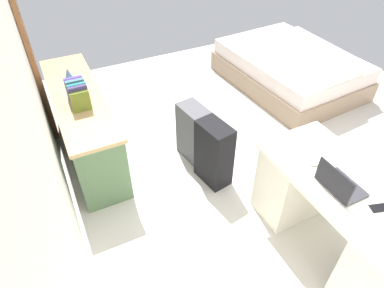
% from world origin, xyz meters
% --- Properties ---
extents(ground_plane, '(5.63, 5.63, 0.00)m').
position_xyz_m(ground_plane, '(0.00, 0.00, 0.00)').
color(ground_plane, beige).
extents(wall_back, '(4.63, 0.10, 2.65)m').
position_xyz_m(wall_back, '(0.00, 2.08, 1.32)').
color(wall_back, white).
rests_on(wall_back, ground_plane).
extents(door_wooden, '(0.88, 0.05, 2.04)m').
position_xyz_m(door_wooden, '(1.76, 2.00, 1.02)').
color(door_wooden, brown).
rests_on(door_wooden, ground_plane).
extents(desk, '(1.44, 0.67, 0.75)m').
position_xyz_m(desk, '(-1.19, 0.20, 0.39)').
color(desk, silver).
rests_on(desk, ground_plane).
extents(credenza, '(1.80, 0.48, 0.75)m').
position_xyz_m(credenza, '(0.93, 1.70, 0.37)').
color(credenza, '#4C6B47').
rests_on(credenza, ground_plane).
extents(bed, '(1.99, 1.53, 0.58)m').
position_xyz_m(bed, '(1.13, -1.22, 0.24)').
color(bed, gray).
rests_on(bed, ground_plane).
extents(suitcase_black, '(0.39, 0.28, 0.68)m').
position_xyz_m(suitcase_black, '(-0.05, 0.67, 0.34)').
color(suitcase_black, black).
rests_on(suitcase_black, ground_plane).
extents(suitcase_spare_grey, '(0.39, 0.27, 0.63)m').
position_xyz_m(suitcase_spare_grey, '(0.35, 0.68, 0.31)').
color(suitcase_spare_grey, '#4C4C51').
rests_on(suitcase_spare_grey, ground_plane).
extents(laptop, '(0.31, 0.22, 0.21)m').
position_xyz_m(laptop, '(-1.15, 0.30, 0.80)').
color(laptop, '#333338').
rests_on(laptop, desk).
extents(computer_mouse, '(0.06, 0.10, 0.03)m').
position_xyz_m(computer_mouse, '(-0.89, 0.26, 0.77)').
color(computer_mouse, white).
rests_on(computer_mouse, desk).
extents(cell_phone_near_laptop, '(0.10, 0.15, 0.01)m').
position_xyz_m(cell_phone_near_laptop, '(-1.41, 0.17, 0.76)').
color(cell_phone_near_laptop, black).
rests_on(cell_phone_near_laptop, desk).
extents(book_row, '(0.32, 0.17, 0.24)m').
position_xyz_m(book_row, '(0.75, 1.70, 0.85)').
color(book_row, '#5C6B23').
rests_on(book_row, credenza).
extents(figurine_small, '(0.08, 0.08, 0.11)m').
position_xyz_m(figurine_small, '(1.29, 1.70, 0.80)').
color(figurine_small, '#4C7FBF').
rests_on(figurine_small, credenza).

